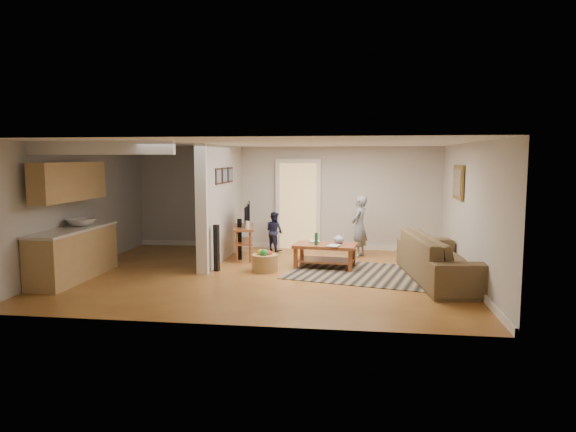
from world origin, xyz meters
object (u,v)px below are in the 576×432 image
at_px(toddler, 274,251).
at_px(sofa, 443,281).
at_px(speaker_left, 217,248).
at_px(toy_basket, 265,262).
at_px(coffee_table, 326,249).
at_px(speaker_right, 240,239).
at_px(child, 359,257).
at_px(tv_console, 244,229).

bearing_deg(toddler, sofa, -177.32).
bearing_deg(speaker_left, sofa, 12.47).
xyz_separation_m(speaker_left, toy_basket, (0.95, 0.10, -0.27)).
height_order(speaker_left, toy_basket, speaker_left).
xyz_separation_m(coffee_table, toy_basket, (-1.17, -0.52, -0.19)).
xyz_separation_m(speaker_right, child, (2.61, 0.66, -0.45)).
distance_m(child, toddler, 2.07).
xyz_separation_m(toy_basket, child, (1.85, 1.77, -0.19)).
height_order(sofa, child, child).
bearing_deg(speaker_left, speaker_right, 96.87).
xyz_separation_m(sofa, toy_basket, (-3.35, 0.33, 0.19)).
xyz_separation_m(speaker_left, child, (2.79, 1.87, -0.46)).
bearing_deg(toddler, speaker_right, 100.87).
bearing_deg(sofa, toddler, 46.58).
height_order(coffee_table, toddler, coffee_table).
height_order(sofa, speaker_right, speaker_right).
relative_size(tv_console, child, 0.87).
distance_m(sofa, speaker_left, 4.33).
height_order(toy_basket, toddler, toddler).
bearing_deg(speaker_left, toddler, 87.14).
bearing_deg(tv_console, toddler, 51.00).
distance_m(toy_basket, child, 2.57).
relative_size(sofa, speaker_right, 3.15).
relative_size(speaker_left, toy_basket, 1.80).
bearing_deg(coffee_table, child, 61.82).
xyz_separation_m(sofa, coffee_table, (-2.18, 0.85, 0.38)).
height_order(child, toddler, child).
relative_size(speaker_left, child, 0.67).
xyz_separation_m(speaker_right, toddler, (0.59, 1.12, -0.45)).
bearing_deg(speaker_right, coffee_table, -22.08).
bearing_deg(speaker_left, coffee_table, 31.82).
height_order(sofa, tv_console, tv_console).
distance_m(sofa, toddler, 4.36).
distance_m(sofa, toy_basket, 3.37).
bearing_deg(sofa, toy_basket, 76.97).
bearing_deg(tv_console, toy_basket, -72.88).
bearing_deg(sofa, child, 28.24).
height_order(tv_console, child, tv_console).
xyz_separation_m(speaker_right, toy_basket, (0.76, -1.11, -0.26)).
relative_size(toy_basket, child, 0.37).
distance_m(tv_console, toy_basket, 1.49).
distance_m(speaker_left, speaker_right, 1.23).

